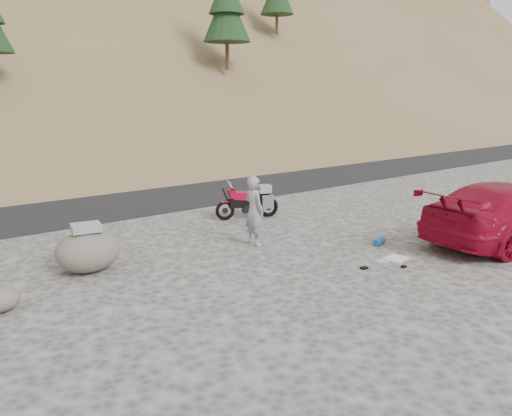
{
  "coord_description": "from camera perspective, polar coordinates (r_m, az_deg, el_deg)",
  "views": [
    {
      "loc": [
        -8.02,
        -8.55,
        3.74
      ],
      "look_at": [
        -0.77,
        0.94,
        1.0
      ],
      "focal_mm": 35.0,
      "sensor_mm": 36.0,
      "label": 1
    }
  ],
  "objects": [
    {
      "name": "gear_glove_b",
      "position": [
        11.55,
        16.53,
        -6.43
      ],
      "size": [
        0.14,
        0.11,
        0.04
      ],
      "primitive_type": "cube",
      "rotation": [
        0.0,
        0.0,
        0.13
      ],
      "color": "black",
      "rests_on": "ground"
    },
    {
      "name": "gear_bottle",
      "position": [
        14.28,
        19.8,
        -2.64
      ],
      "size": [
        0.08,
        0.08,
        0.2
      ],
      "primitive_type": "cylinder",
      "rotation": [
        0.0,
        0.0,
        -0.17
      ],
      "color": "#174C8E",
      "rests_on": "ground"
    },
    {
      "name": "boulder",
      "position": [
        11.32,
        -18.67,
        -4.61
      ],
      "size": [
        1.7,
        1.58,
        1.07
      ],
      "rotation": [
        0.0,
        0.0,
        -0.37
      ],
      "color": "#5A554D",
      "rests_on": "ground"
    },
    {
      "name": "gear_white_cloth",
      "position": [
        12.1,
        15.77,
        -5.54
      ],
      "size": [
        0.57,
        0.53,
        0.02
      ],
      "primitive_type": "cube",
      "rotation": [
        0.0,
        0.0,
        0.14
      ],
      "color": "white",
      "rests_on": "ground"
    },
    {
      "name": "gear_blue_cloth",
      "position": [
        11.83,
        14.15,
        -5.89
      ],
      "size": [
        0.33,
        0.26,
        0.01
      ],
      "primitive_type": "cube",
      "rotation": [
        0.0,
        0.0,
        -0.14
      ],
      "color": "#8AB4D6",
      "rests_on": "ground"
    },
    {
      "name": "gear_blue_mat",
      "position": [
        13.05,
        13.92,
        -3.74
      ],
      "size": [
        0.44,
        0.26,
        0.17
      ],
      "primitive_type": "cylinder",
      "rotation": [
        0.0,
        1.57,
        0.25
      ],
      "color": "#174C8E",
      "rests_on": "ground"
    },
    {
      "name": "motorcycle",
      "position": [
        15.27,
        -0.67,
        0.72
      ],
      "size": [
        1.96,
        0.94,
        1.2
      ],
      "rotation": [
        0.0,
        0.0,
        -0.31
      ],
      "color": "black",
      "rests_on": "ground"
    },
    {
      "name": "gear_funnel",
      "position": [
        14.47,
        21.29,
        -2.58
      ],
      "size": [
        0.19,
        0.19,
        0.19
      ],
      "primitive_type": "cone",
      "rotation": [
        0.0,
        0.0,
        -0.39
      ],
      "color": "red",
      "rests_on": "ground"
    },
    {
      "name": "red_car",
      "position": [
        14.52,
        26.83,
        -3.44
      ],
      "size": [
        5.53,
        2.72,
        1.55
      ],
      "primitive_type": "imported",
      "rotation": [
        0.0,
        0.0,
        1.46
      ],
      "color": "maroon",
      "rests_on": "ground"
    },
    {
      "name": "road",
      "position": [
        19.66,
        -12.61,
        1.64
      ],
      "size": [
        120.0,
        7.0,
        0.05
      ],
      "primitive_type": "cube",
      "color": "black",
      "rests_on": "ground"
    },
    {
      "name": "man",
      "position": [
        12.74,
        -0.22,
        -4.16
      ],
      "size": [
        0.42,
        0.64,
        1.76
      ],
      "primitive_type": "imported",
      "rotation": [
        0.0,
        0.0,
        1.57
      ],
      "color": "gray",
      "rests_on": "ground"
    },
    {
      "name": "gear_glove_a",
      "position": [
        11.24,
        12.26,
        -6.71
      ],
      "size": [
        0.16,
        0.12,
        0.05
      ],
      "primitive_type": "cube",
      "rotation": [
        0.0,
        0.0,
        0.02
      ],
      "color": "black",
      "rests_on": "ground"
    },
    {
      "name": "ground",
      "position": [
        12.31,
        5.51,
        -4.83
      ],
      "size": [
        140.0,
        140.0,
        0.0
      ],
      "primitive_type": "plane",
      "color": "#474542",
      "rests_on": "ground"
    }
  ]
}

